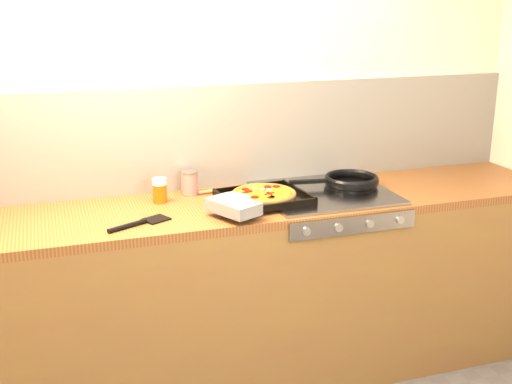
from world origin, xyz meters
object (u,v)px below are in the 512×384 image
object	(u,v)px
tomato_can	(189,183)
frying_pan	(350,181)
juice_glass	(160,190)
pizza_on_tray	(255,198)

from	to	relation	value
tomato_can	frying_pan	bearing A→B (deg)	-12.06
frying_pan	tomato_can	world-z (taller)	tomato_can
frying_pan	juice_glass	world-z (taller)	juice_glass
pizza_on_tray	juice_glass	xyz separation A→B (m)	(-0.39, 0.20, 0.02)
tomato_can	juice_glass	world-z (taller)	same
frying_pan	pizza_on_tray	bearing A→B (deg)	-167.78
pizza_on_tray	tomato_can	size ratio (longest dim) A/B	4.44
pizza_on_tray	tomato_can	world-z (taller)	tomato_can
juice_glass	pizza_on_tray	bearing A→B (deg)	-26.92
pizza_on_tray	tomato_can	distance (m)	0.36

